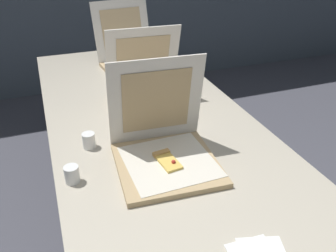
{
  "coord_description": "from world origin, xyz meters",
  "views": [
    {
      "loc": [
        -0.44,
        -0.78,
        1.57
      ],
      "look_at": [
        0.02,
        0.46,
        0.81
      ],
      "focal_mm": 37.92,
      "sensor_mm": 36.0,
      "label": 1
    }
  ],
  "objects_px": {
    "pizza_box_back": "(133,60)",
    "cup_white_near_center": "(89,140)",
    "pizza_box_front": "(165,150)",
    "cup_white_near_left": "(72,174)",
    "pizza_box_middle": "(148,94)",
    "table": "(152,129)"
  },
  "relations": [
    {
      "from": "cup_white_near_center",
      "to": "cup_white_near_left",
      "type": "xyz_separation_m",
      "value": [
        -0.1,
        -0.21,
        0.0
      ]
    },
    {
      "from": "pizza_box_back",
      "to": "cup_white_near_left",
      "type": "relative_size",
      "value": 7.72
    },
    {
      "from": "pizza_box_front",
      "to": "pizza_box_middle",
      "type": "distance_m",
      "value": 0.53
    },
    {
      "from": "cup_white_near_center",
      "to": "table",
      "type": "bearing_deg",
      "value": 22.33
    },
    {
      "from": "cup_white_near_center",
      "to": "pizza_box_back",
      "type": "bearing_deg",
      "value": 63.35
    },
    {
      "from": "pizza_box_front",
      "to": "cup_white_near_center",
      "type": "xyz_separation_m",
      "value": [
        -0.26,
        0.21,
        -0.02
      ]
    },
    {
      "from": "pizza_box_front",
      "to": "pizza_box_middle",
      "type": "xyz_separation_m",
      "value": [
        0.1,
        0.52,
        -0.0
      ]
    },
    {
      "from": "table",
      "to": "pizza_box_front",
      "type": "bearing_deg",
      "value": -99.09
    },
    {
      "from": "pizza_box_front",
      "to": "table",
      "type": "bearing_deg",
      "value": 85.03
    },
    {
      "from": "pizza_box_back",
      "to": "cup_white_near_left",
      "type": "bearing_deg",
      "value": -122.6
    },
    {
      "from": "pizza_box_middle",
      "to": "cup_white_near_left",
      "type": "height_order",
      "value": "pizza_box_middle"
    },
    {
      "from": "pizza_box_back",
      "to": "cup_white_near_center",
      "type": "xyz_separation_m",
      "value": [
        -0.43,
        -0.85,
        -0.02
      ]
    },
    {
      "from": "pizza_box_middle",
      "to": "cup_white_near_center",
      "type": "distance_m",
      "value": 0.47
    },
    {
      "from": "cup_white_near_left",
      "to": "cup_white_near_center",
      "type": "bearing_deg",
      "value": 65.6
    },
    {
      "from": "pizza_box_front",
      "to": "pizza_box_middle",
      "type": "height_order",
      "value": "pizza_box_front"
    },
    {
      "from": "table",
      "to": "cup_white_near_left",
      "type": "height_order",
      "value": "cup_white_near_left"
    },
    {
      "from": "table",
      "to": "pizza_box_front",
      "type": "xyz_separation_m",
      "value": [
        -0.05,
        -0.34,
        0.1
      ]
    },
    {
      "from": "cup_white_near_left",
      "to": "pizza_box_middle",
      "type": "bearing_deg",
      "value": 48.92
    },
    {
      "from": "pizza_box_front",
      "to": "cup_white_near_left",
      "type": "height_order",
      "value": "pizza_box_front"
    },
    {
      "from": "table",
      "to": "cup_white_near_left",
      "type": "relative_size",
      "value": 35.33
    },
    {
      "from": "pizza_box_middle",
      "to": "pizza_box_back",
      "type": "bearing_deg",
      "value": 86.38
    },
    {
      "from": "pizza_box_front",
      "to": "pizza_box_back",
      "type": "xyz_separation_m",
      "value": [
        0.16,
        1.06,
        0.0
      ]
    }
  ]
}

